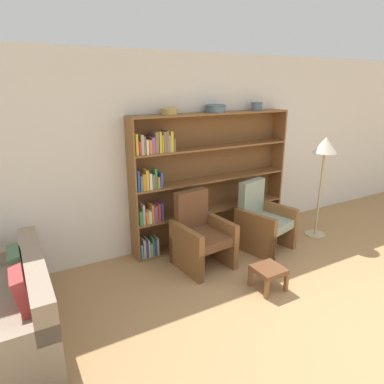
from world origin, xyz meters
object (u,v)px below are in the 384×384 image
at_px(floor_lamp, 325,153).
at_px(bowl_cream, 257,106).
at_px(couch, 8,313).
at_px(armchair_cushioned, 262,221).
at_px(bowl_olive, 216,108).
at_px(bookshelf, 199,180).
at_px(armchair_leather, 201,236).
at_px(bowl_terracotta, 170,111).
at_px(footstool, 269,272).

bearing_deg(floor_lamp, bowl_cream, 139.29).
relative_size(couch, armchair_cushioned, 1.67).
bearing_deg(bowl_cream, couch, -165.73).
relative_size(bowl_olive, floor_lamp, 0.18).
bearing_deg(bowl_olive, bookshelf, 173.96).
height_order(bookshelf, armchair_leather, bookshelf).
xyz_separation_m(bowl_olive, armchair_cushioned, (0.48, -0.57, -1.59)).
relative_size(bookshelf, bowl_terracotta, 10.92).
xyz_separation_m(couch, armchair_cushioned, (3.36, 0.35, 0.12)).
bearing_deg(footstool, bookshelf, 92.94).
bearing_deg(bookshelf, floor_lamp, -21.67).
bearing_deg(bookshelf, bowl_olive, -6.04).
bearing_deg(couch, armchair_cushioned, -83.84).
bearing_deg(footstool, armchair_leather, 113.77).
xyz_separation_m(armchair_cushioned, footstool, (-0.66, -0.90, -0.19)).
xyz_separation_m(bowl_cream, footstool, (-0.91, -1.47, -1.79)).
xyz_separation_m(armchair_leather, floor_lamp, (2.09, -0.11, 0.92)).
bearing_deg(bowl_cream, footstool, -121.74).
height_order(armchair_leather, footstool, armchair_leather).
height_order(bowl_terracotta, armchair_leather, bowl_terracotta).
relative_size(bowl_olive, armchair_leather, 0.30).
height_order(bowl_olive, couch, bowl_olive).
height_order(bowl_olive, floor_lamp, bowl_olive).
bearing_deg(armchair_cushioned, armchair_leather, -14.97).
relative_size(bowl_terracotta, armchair_leather, 0.23).
relative_size(armchair_leather, armchair_cushioned, 1.00).
xyz_separation_m(bookshelf, armchair_cushioned, (0.73, -0.60, -0.57)).
bearing_deg(footstool, armchair_cushioned, 53.71).
xyz_separation_m(bowl_olive, couch, (-2.88, -0.92, -1.72)).
distance_m(bowl_olive, armchair_cushioned, 1.76).
height_order(bowl_terracotta, armchair_cushioned, bowl_terracotta).
distance_m(couch, armchair_cushioned, 3.38).
relative_size(bowl_olive, footstool, 0.87).
distance_m(bowl_terracotta, footstool, 2.36).
xyz_separation_m(bookshelf, floor_lamp, (1.78, -0.71, 0.35)).
bearing_deg(bookshelf, armchair_cushioned, -39.24).
height_order(bowl_cream, armchair_cushioned, bowl_cream).
relative_size(bowl_terracotta, armchair_cushioned, 0.23).
bearing_deg(armchair_leather, bookshelf, -123.96).
height_order(bookshelf, bowl_cream, bowl_cream).
bearing_deg(footstool, bowl_olive, 83.27).
bearing_deg(armchair_cushioned, footstool, 38.84).
relative_size(bowl_terracotta, footstool, 0.69).
height_order(bookshelf, couch, bookshelf).
height_order(armchair_cushioned, floor_lamp, floor_lamp).
bearing_deg(couch, bowl_olive, -71.99).
bearing_deg(bowl_terracotta, footstool, -69.82).
distance_m(bookshelf, bowl_olive, 1.05).
bearing_deg(couch, bookshelf, -69.92).
relative_size(bowl_terracotta, floor_lamp, 0.15).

